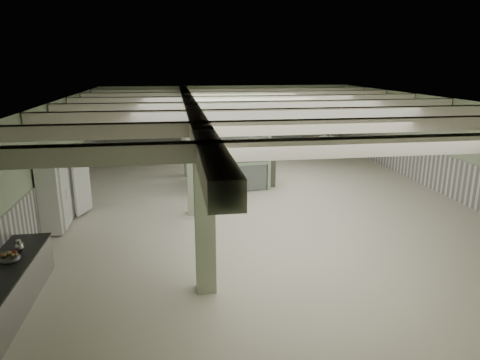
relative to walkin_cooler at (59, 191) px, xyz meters
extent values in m
plane|color=silver|center=(6.62, 1.26, -1.05)|extent=(20.00, 20.00, 0.00)
cube|color=beige|center=(6.62, 1.26, 2.55)|extent=(14.00, 20.00, 0.02)
cube|color=#ADC099|center=(6.62, 11.26, 0.75)|extent=(14.00, 0.02, 3.60)
cube|color=#ADC099|center=(6.62, -8.74, 0.75)|extent=(14.00, 0.02, 3.60)
cube|color=#ADC099|center=(-0.38, 1.26, 0.75)|extent=(0.02, 20.00, 3.60)
cube|color=#ADC099|center=(13.62, 1.26, 0.75)|extent=(0.02, 20.00, 3.60)
cube|color=white|center=(-0.35, 1.26, -0.30)|extent=(0.05, 19.90, 1.50)
cube|color=white|center=(13.60, 1.26, -0.30)|extent=(0.05, 19.90, 1.50)
cube|color=white|center=(6.62, 11.24, -0.30)|extent=(13.90, 0.05, 1.50)
cube|color=white|center=(4.12, 1.26, 2.33)|extent=(0.45, 19.90, 0.40)
cube|color=white|center=(6.62, -6.24, 2.37)|extent=(13.90, 0.35, 0.32)
cube|color=white|center=(6.62, -3.74, 2.37)|extent=(13.90, 0.35, 0.32)
cube|color=white|center=(6.62, -1.24, 2.37)|extent=(13.90, 0.35, 0.32)
cube|color=white|center=(6.62, 1.26, 2.37)|extent=(13.90, 0.35, 0.32)
cube|color=white|center=(6.62, 3.76, 2.37)|extent=(13.90, 0.35, 0.32)
cube|color=white|center=(6.62, 6.26, 2.37)|extent=(13.90, 0.35, 0.32)
cube|color=white|center=(6.62, 8.76, 2.37)|extent=(13.90, 0.35, 0.32)
cube|color=#AABA96|center=(4.12, -4.74, 0.75)|extent=(0.42, 0.42, 3.60)
cube|color=#AABA96|center=(4.12, 0.26, 0.75)|extent=(0.42, 0.42, 3.60)
cube|color=#AABA96|center=(4.12, 5.26, 0.75)|extent=(0.42, 0.42, 3.60)
cube|color=#AABA96|center=(4.12, 9.26, 0.75)|extent=(0.42, 0.42, 3.60)
cone|color=#2C392A|center=(7.12, -3.74, 2.00)|extent=(0.44, 0.44, 0.22)
cone|color=#2C392A|center=(7.12, 1.76, 2.00)|extent=(0.44, 0.44, 0.22)
cone|color=#2C392A|center=(7.12, 6.76, 2.00)|extent=(0.44, 0.44, 0.22)
cube|color=white|center=(-0.03, 0.00, 0.00)|extent=(0.57, 2.30, 2.10)
cube|color=white|center=(0.29, -0.53, 0.00)|extent=(0.06, 0.86, 2.00)
cube|color=white|center=(0.41, 0.62, 0.00)|extent=(0.37, 0.82, 2.00)
cube|color=silver|center=(0.33, -0.53, 0.00)|extent=(0.02, 0.05, 0.30)
cube|color=silver|center=(0.33, 0.52, 0.00)|extent=(0.02, 0.05, 0.30)
cube|color=#92AE8B|center=(4.41, 2.21, 0.10)|extent=(0.14, 0.14, 2.31)
cube|color=#92AE8B|center=(4.10, 4.50, 0.10)|extent=(0.14, 0.14, 2.31)
cube|color=#92AE8B|center=(7.16, 2.59, 0.10)|extent=(0.14, 0.14, 2.31)
cube|color=#92AE8B|center=(6.84, 4.88, 0.10)|extent=(0.14, 0.14, 2.31)
cube|color=#92AE8B|center=(5.63, 3.54, 1.32)|extent=(3.34, 2.95, 0.12)
cube|color=silver|center=(5.78, 2.40, -0.50)|extent=(2.56, 0.41, 1.05)
cube|color=silver|center=(5.78, 2.40, 0.73)|extent=(2.56, 0.41, 1.22)
cube|color=silver|center=(5.47, 4.69, -0.50)|extent=(2.56, 0.41, 1.05)
cube|color=silver|center=(5.47, 4.69, 0.73)|extent=(2.56, 0.41, 1.22)
cube|color=silver|center=(4.25, 3.35, -0.50)|extent=(0.35, 2.10, 1.05)
cube|color=silver|center=(4.25, 3.35, 0.73)|extent=(0.35, 2.10, 1.22)
cube|color=silver|center=(7.00, 3.73, -0.50)|extent=(0.35, 2.10, 1.05)
cube|color=silver|center=(7.00, 3.73, 0.73)|extent=(0.35, 2.10, 1.22)
cube|color=#4F5345|center=(7.36, 3.23, -0.36)|extent=(0.60, 0.74, 1.39)
camera|label=1|loc=(3.56, -13.23, 3.79)|focal=32.00mm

